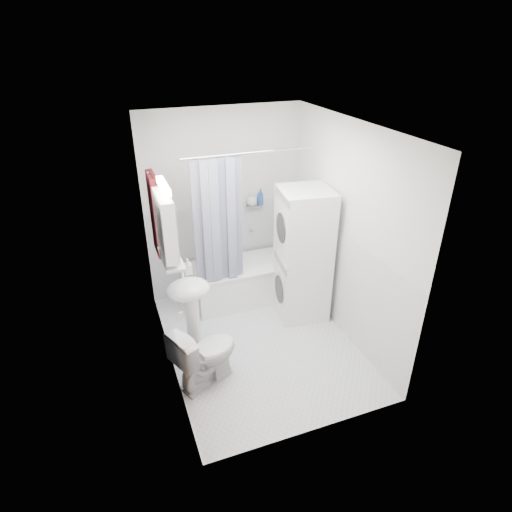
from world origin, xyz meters
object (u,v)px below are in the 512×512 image
object	(u,v)px
washer_dryer	(303,255)
toilet	(205,354)
bathtub	(245,279)
sink	(190,301)

from	to	relation	value
washer_dryer	toilet	xyz separation A→B (m)	(-1.40, -0.75, -0.47)
bathtub	sink	size ratio (longest dim) A/B	1.29
toilet	washer_dryer	bearing A→B (deg)	-85.14
toilet	sink	bearing A→B (deg)	-18.77
bathtub	sink	bearing A→B (deg)	-135.45
sink	bathtub	bearing A→B (deg)	44.55
washer_dryer	toilet	bearing A→B (deg)	-144.08
sink	washer_dryer	bearing A→B (deg)	13.18
washer_dryer	bathtub	bearing A→B (deg)	142.86
bathtub	washer_dryer	distance (m)	0.93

